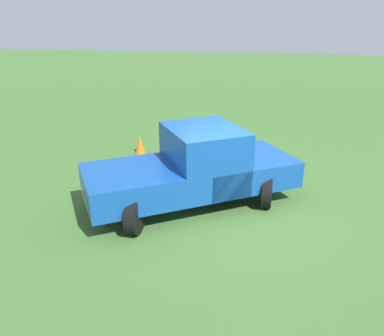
% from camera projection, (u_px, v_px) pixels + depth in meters
% --- Properties ---
extents(ground_plane, '(80.00, 80.00, 0.00)m').
position_uv_depth(ground_plane, '(231.00, 209.00, 8.58)').
color(ground_plane, '#3D662D').
extents(pickup_truck, '(4.11, 4.97, 1.80)m').
position_uv_depth(pickup_truck, '(197.00, 166.00, 8.52)').
color(pickup_truck, black).
rests_on(pickup_truck, ground_plane).
extents(traffic_cone, '(0.32, 0.32, 0.55)m').
position_uv_depth(traffic_cone, '(140.00, 145.00, 12.04)').
color(traffic_cone, orange).
rests_on(traffic_cone, ground_plane).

